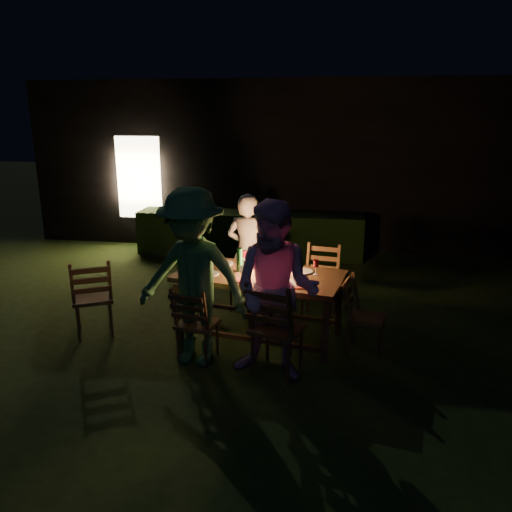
% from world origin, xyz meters
% --- Properties ---
extents(garden_envelope, '(40.00, 40.00, 3.20)m').
position_xyz_m(garden_envelope, '(-0.01, 6.15, 1.58)').
color(garden_envelope, black).
rests_on(garden_envelope, ground).
extents(dining_table, '(2.04, 1.27, 0.79)m').
position_xyz_m(dining_table, '(0.24, 0.19, 0.71)').
color(dining_table, '#4A2A18').
rests_on(dining_table, ground).
extents(chair_near_left, '(0.47, 0.49, 0.89)m').
position_xyz_m(chair_near_left, '(-0.35, -0.48, 0.27)').
color(chair_near_left, '#4A2A18').
rests_on(chair_near_left, ground).
extents(chair_near_right, '(0.60, 0.62, 1.06)m').
position_xyz_m(chair_near_right, '(0.54, -0.64, 0.32)').
color(chair_near_right, '#4A2A18').
rests_on(chair_near_right, ground).
extents(chair_far_left, '(0.47, 0.49, 0.89)m').
position_xyz_m(chair_far_left, '(-0.07, 1.03, 0.27)').
color(chair_far_left, '#4A2A18').
rests_on(chair_far_left, ground).
extents(chair_far_right, '(0.51, 0.54, 0.99)m').
position_xyz_m(chair_far_right, '(0.91, 0.85, 0.30)').
color(chair_far_right, '#4A2A18').
rests_on(chair_far_right, ground).
extents(chair_end, '(0.51, 0.49, 0.89)m').
position_xyz_m(chair_end, '(1.45, -0.03, 0.27)').
color(chair_end, '#4A2A18').
rests_on(chair_end, ground).
extents(chair_spare, '(0.63, 0.64, 1.02)m').
position_xyz_m(chair_spare, '(-1.73, -0.07, 0.31)').
color(chair_spare, '#4A2A18').
rests_on(chair_spare, ground).
extents(person_house_side, '(0.64, 0.48, 1.58)m').
position_xyz_m(person_house_side, '(-0.06, 1.08, 0.79)').
color(person_house_side, beige).
rests_on(person_house_side, ground).
extents(person_opp_right, '(0.99, 0.83, 1.81)m').
position_xyz_m(person_opp_right, '(0.53, -0.69, 0.91)').
color(person_opp_right, '#D492C9').
rests_on(person_opp_right, ground).
extents(person_opp_left, '(1.33, 0.91, 1.89)m').
position_xyz_m(person_opp_left, '(-0.35, -0.53, 0.95)').
color(person_opp_left, '#397242').
rests_on(person_opp_left, ground).
extents(lantern, '(0.16, 0.16, 0.35)m').
position_xyz_m(lantern, '(0.29, 0.24, 0.95)').
color(lantern, white).
rests_on(lantern, dining_table).
extents(plate_far_left, '(0.25, 0.25, 0.01)m').
position_xyz_m(plate_far_left, '(-0.27, 0.51, 0.80)').
color(plate_far_left, white).
rests_on(plate_far_left, dining_table).
extents(plate_near_left, '(0.25, 0.25, 0.01)m').
position_xyz_m(plate_near_left, '(-0.35, 0.08, 0.80)').
color(plate_near_left, white).
rests_on(plate_near_left, dining_table).
extents(plate_far_right, '(0.25, 0.25, 0.01)m').
position_xyz_m(plate_far_right, '(0.72, 0.33, 0.80)').
color(plate_far_right, white).
rests_on(plate_far_right, dining_table).
extents(plate_near_right, '(0.25, 0.25, 0.01)m').
position_xyz_m(plate_near_right, '(0.64, -0.10, 0.80)').
color(plate_near_right, white).
rests_on(plate_near_right, dining_table).
extents(wineglass_a, '(0.06, 0.06, 0.18)m').
position_xyz_m(wineglass_a, '(-0.01, 0.52, 0.88)').
color(wineglass_a, '#59070F').
rests_on(wineglass_a, dining_table).
extents(wineglass_b, '(0.06, 0.06, 0.18)m').
position_xyz_m(wineglass_b, '(-0.49, 0.21, 0.88)').
color(wineglass_b, '#59070F').
rests_on(wineglass_b, dining_table).
extents(wineglass_c, '(0.06, 0.06, 0.18)m').
position_xyz_m(wineglass_c, '(0.48, -0.13, 0.88)').
color(wineglass_c, '#59070F').
rests_on(wineglass_c, dining_table).
extents(wineglass_d, '(0.06, 0.06, 0.18)m').
position_xyz_m(wineglass_d, '(0.88, 0.26, 0.88)').
color(wineglass_d, '#59070F').
rests_on(wineglass_d, dining_table).
extents(wineglass_e, '(0.06, 0.06, 0.18)m').
position_xyz_m(wineglass_e, '(0.08, -0.08, 0.88)').
color(wineglass_e, silver).
rests_on(wineglass_e, dining_table).
extents(bottle_table, '(0.07, 0.07, 0.28)m').
position_xyz_m(bottle_table, '(-0.01, 0.24, 0.93)').
color(bottle_table, '#0F471E').
rests_on(bottle_table, dining_table).
extents(napkin_left, '(0.18, 0.14, 0.01)m').
position_xyz_m(napkin_left, '(0.03, -0.09, 0.80)').
color(napkin_left, red).
rests_on(napkin_left, dining_table).
extents(napkin_right, '(0.18, 0.14, 0.01)m').
position_xyz_m(napkin_right, '(0.72, -0.20, 0.80)').
color(napkin_right, red).
rests_on(napkin_right, dining_table).
extents(phone, '(0.14, 0.07, 0.01)m').
position_xyz_m(phone, '(-0.43, 0.01, 0.80)').
color(phone, black).
rests_on(phone, dining_table).
extents(side_table, '(0.54, 0.54, 0.72)m').
position_xyz_m(side_table, '(0.05, 1.99, 0.64)').
color(side_table, olive).
rests_on(side_table, ground).
extents(ice_bucket, '(0.30, 0.30, 0.22)m').
position_xyz_m(ice_bucket, '(0.05, 1.99, 0.83)').
color(ice_bucket, '#A5A8AD').
rests_on(ice_bucket, side_table).
extents(bottle_bucket_a, '(0.07, 0.07, 0.32)m').
position_xyz_m(bottle_bucket_a, '(0.00, 1.95, 0.88)').
color(bottle_bucket_a, '#0F471E').
rests_on(bottle_bucket_a, side_table).
extents(bottle_bucket_b, '(0.07, 0.07, 0.32)m').
position_xyz_m(bottle_bucket_b, '(0.10, 2.03, 0.88)').
color(bottle_bucket_b, '#0F471E').
rests_on(bottle_bucket_b, side_table).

